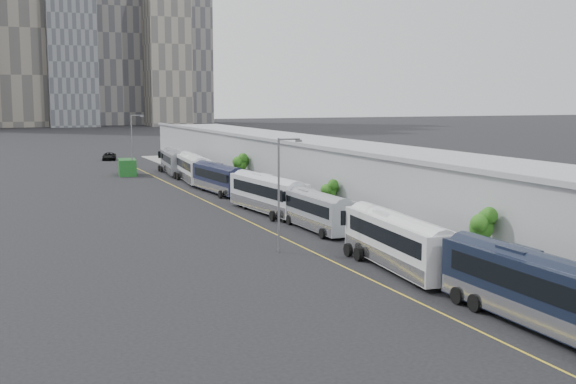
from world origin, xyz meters
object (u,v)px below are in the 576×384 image
bus_3 (314,213)px  bus_6 (193,171)px  shipping_container (127,167)px  bus_4 (268,197)px  street_lamp_far (133,141)px  bus_1 (538,296)px  bus_7 (174,164)px  bus_2 (398,246)px  street_lamp_near (281,187)px  suv (109,156)px  bus_5 (219,181)px

bus_3 → bus_6: bus_6 is taller
shipping_container → bus_6: bearing=-54.9°
bus_4 → bus_6: bus_6 is taller
street_lamp_far → shipping_container: street_lamp_far is taller
bus_1 → bus_7: (0.49, 84.41, -0.07)m
bus_1 → shipping_container: size_ratio=2.59×
bus_2 → shipping_container: size_ratio=2.58×
bus_1 → street_lamp_far: street_lamp_far is taller
bus_3 → shipping_container: (-7.78, 54.43, -0.24)m
bus_1 → bus_3: bus_1 is taller
street_lamp_near → suv: 92.56m
bus_3 → bus_7: bearing=89.7°
bus_2 → suv: bearing=98.1°
suv → shipping_container: bearing=-81.6°
bus_4 → bus_1: bearing=-95.6°
street_lamp_far → bus_2: bearing=-85.0°
bus_4 → bus_7: bearing=84.7°
bus_6 → bus_7: 12.51m
bus_5 → street_lamp_near: street_lamp_near is taller
bus_7 → shipping_container: bus_7 is taller
bus_3 → bus_6: 41.08m
suv → bus_2: bearing=-75.5°
bus_1 → bus_7: bearing=89.7°
bus_2 → suv: 101.19m
bus_2 → shipping_container: (-6.77, 71.09, -0.39)m
bus_7 → bus_5: bearing=-85.0°
street_lamp_far → bus_6: bearing=-60.8°
street_lamp_far → bus_3: bearing=-82.3°
bus_1 → bus_6: bearing=89.8°
suv → street_lamp_near: bearing=-78.7°
bus_2 → bus_4: bus_4 is taller
bus_6 → shipping_container: bus_6 is taller
bus_2 → street_lamp_near: 10.84m
bus_3 → bus_6: (-0.65, 41.08, 0.19)m
street_lamp_far → shipping_container: size_ratio=1.80×
bus_7 → suv: 31.33m
bus_3 → suv: size_ratio=2.28×
bus_1 → shipping_container: bus_1 is taller
bus_6 → shipping_container: bearing=123.1°
bus_1 → bus_3: bearing=88.3°
bus_4 → suv: 73.96m
bus_6 → street_lamp_far: bearing=124.1°
bus_1 → bus_5: 58.83m
bus_4 → shipping_container: size_ratio=2.63×
shipping_container → bus_4: bearing=-73.7°
bus_4 → suv: bearing=89.2°
bus_3 → suv: 84.62m
bus_2 → bus_3: bearing=91.8°
bus_5 → bus_7: bus_7 is taller
bus_5 → bus_7: 25.58m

